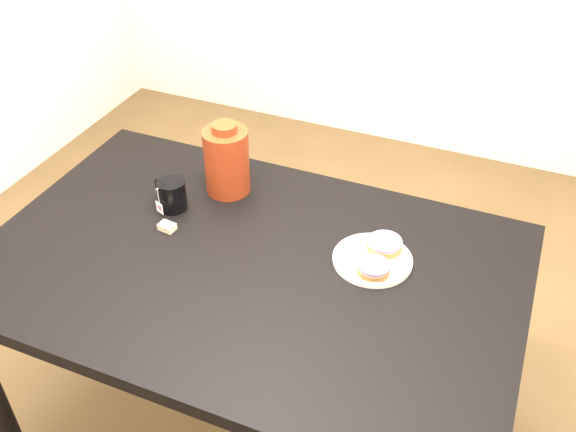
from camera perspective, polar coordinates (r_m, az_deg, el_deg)
The scene contains 8 objects.
ground_plane at distance 2.24m, azimuth -2.75°, elevation -18.48°, with size 4.00×4.00×0.00m, color brown.
table at distance 1.73m, azimuth -3.40°, elevation -6.06°, with size 1.40×0.90×0.75m.
plate at distance 1.68m, azimuth 7.52°, elevation -3.81°, with size 0.21×0.21×0.02m.
bagel_back at distance 1.70m, azimuth 8.59°, elevation -2.52°, with size 0.13×0.13×0.03m.
bagel_front at distance 1.63m, azimuth 7.61°, elevation -4.63°, with size 0.09×0.09×0.03m.
mug at distance 1.86m, azimuth -10.31°, elevation 1.90°, with size 0.13×0.11×0.09m.
teabag_pouch at distance 1.80m, azimuth -10.70°, elevation -0.95°, with size 0.04×0.03×0.02m, color #C6B793.
bagel_package at distance 1.88m, azimuth -5.48°, elevation 4.96°, with size 0.16×0.16×0.22m.
Camera 1 is at (0.58, -1.12, 1.86)m, focal length 40.00 mm.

